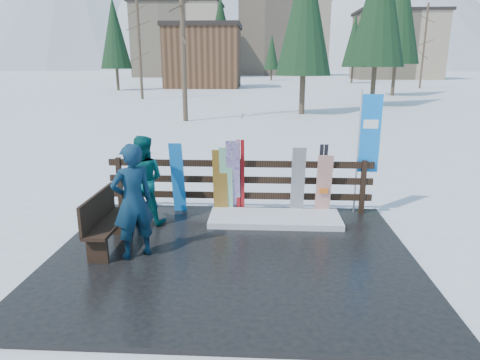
# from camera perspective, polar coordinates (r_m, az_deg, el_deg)

# --- Properties ---
(ground) EXTENTS (700.00, 700.00, 0.00)m
(ground) POSITION_cam_1_polar(r_m,az_deg,el_deg) (7.29, -1.05, -10.44)
(ground) COLOR white
(ground) RESTS_ON ground
(deck) EXTENTS (6.00, 5.00, 0.08)m
(deck) POSITION_cam_1_polar(r_m,az_deg,el_deg) (7.27, -1.05, -10.16)
(deck) COLOR black
(deck) RESTS_ON ground
(fence) EXTENTS (5.60, 0.10, 1.15)m
(fence) POSITION_cam_1_polar(r_m,az_deg,el_deg) (9.10, -0.07, -0.22)
(fence) COLOR black
(fence) RESTS_ON deck
(snow_patch) EXTENTS (2.63, 1.00, 0.12)m
(snow_patch) POSITION_cam_1_polar(r_m,az_deg,el_deg) (8.70, 4.66, -5.14)
(snow_patch) COLOR white
(snow_patch) RESTS_ON deck
(bench) EXTENTS (0.41, 1.50, 0.97)m
(bench) POSITION_cam_1_polar(r_m,az_deg,el_deg) (7.68, -17.57, -5.01)
(bench) COLOR black
(bench) RESTS_ON deck
(snowboard_0) EXTENTS (0.27, 0.38, 1.55)m
(snowboard_0) POSITION_cam_1_polar(r_m,az_deg,el_deg) (9.02, -8.29, 0.24)
(snowboard_0) COLOR #1A81E8
(snowboard_0) RESTS_ON deck
(snowboard_1) EXTENTS (0.26, 0.33, 1.47)m
(snowboard_1) POSITION_cam_1_polar(r_m,az_deg,el_deg) (8.88, -1.85, -0.09)
(snowboard_1) COLOR white
(snowboard_1) RESTS_ON deck
(snowboard_2) EXTENTS (0.30, 0.27, 1.41)m
(snowboard_2) POSITION_cam_1_polar(r_m,az_deg,el_deg) (8.90, -2.65, -0.27)
(snowboard_2) COLOR #FFAA27
(snowboard_2) RESTS_ON deck
(snowboard_3) EXTENTS (0.27, 0.47, 1.62)m
(snowboard_3) POSITION_cam_1_polar(r_m,az_deg,el_deg) (8.85, -0.90, 0.35)
(snowboard_3) COLOR white
(snowboard_3) RESTS_ON deck
(snowboard_4) EXTENTS (0.28, 0.27, 1.47)m
(snowboard_4) POSITION_cam_1_polar(r_m,az_deg,el_deg) (8.88, 7.72, -0.22)
(snowboard_4) COLOR black
(snowboard_4) RESTS_ON deck
(snowboard_5) EXTENTS (0.31, 0.27, 1.32)m
(snowboard_5) POSITION_cam_1_polar(r_m,az_deg,el_deg) (8.96, 11.11, -0.74)
(snowboard_5) COLOR silver
(snowboard_5) RESTS_ON deck
(ski_pair_a) EXTENTS (0.16, 0.21, 1.61)m
(ski_pair_a) POSITION_cam_1_polar(r_m,az_deg,el_deg) (8.91, 0.06, 0.41)
(ski_pair_a) COLOR maroon
(ski_pair_a) RESTS_ON deck
(ski_pair_b) EXTENTS (0.17, 0.27, 1.53)m
(ski_pair_b) POSITION_cam_1_polar(r_m,az_deg,el_deg) (8.99, 10.83, 0.03)
(ski_pair_b) COLOR black
(ski_pair_b) RESTS_ON deck
(rental_flag) EXTENTS (0.45, 0.04, 2.60)m
(rental_flag) POSITION_cam_1_polar(r_m,az_deg,el_deg) (9.18, 16.58, 5.34)
(rental_flag) COLOR silver
(rental_flag) RESTS_ON deck
(person_front) EXTENTS (0.82, 0.78, 1.89)m
(person_front) POSITION_cam_1_polar(r_m,az_deg,el_deg) (7.08, -14.11, -2.79)
(person_front) COLOR #0E384D
(person_front) RESTS_ON deck
(person_back) EXTENTS (0.87, 0.69, 1.77)m
(person_back) POSITION_cam_1_polar(r_m,az_deg,el_deg) (8.54, -12.87, -0.06)
(person_back) COLOR #095352
(person_back) RESTS_ON deck
(resort_buildings) EXTENTS (73.00, 87.60, 22.60)m
(resort_buildings) POSITION_cam_1_polar(r_m,az_deg,el_deg) (122.15, 3.55, 18.22)
(resort_buildings) COLOR tan
(resort_buildings) RESTS_ON ground
(trees) EXTENTS (42.05, 68.70, 12.86)m
(trees) POSITION_cam_1_polar(r_m,az_deg,el_deg) (54.98, 6.90, 17.74)
(trees) COLOR #382B1E
(trees) RESTS_ON ground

